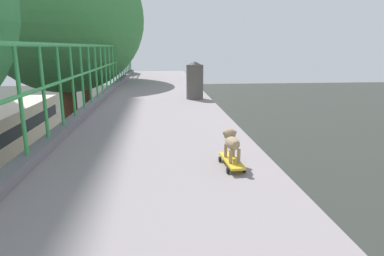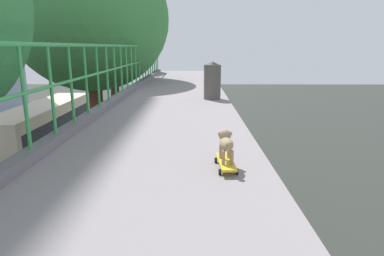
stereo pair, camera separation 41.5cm
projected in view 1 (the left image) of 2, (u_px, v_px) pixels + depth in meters
The scene contains 6 objects.
city_bus at pixel (10, 132), 19.23m from camera, with size 2.50×10.61×3.31m.
roadside_tree_far at pixel (62, 20), 11.83m from camera, with size 5.81×5.81×10.35m.
roadside_tree_farthest at pixel (84, 50), 16.22m from camera, with size 4.48×4.48×8.32m.
toy_skateboard at pixel (232, 161), 3.59m from camera, with size 0.22×0.56×0.09m.
small_dog at pixel (232, 141), 3.57m from camera, with size 0.17×0.39×0.32m.
litter_bin at pixel (195, 80), 8.25m from camera, with size 0.43×0.43×0.93m.
Camera 1 is at (1.22, -1.11, 6.70)m, focal length 30.88 mm.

